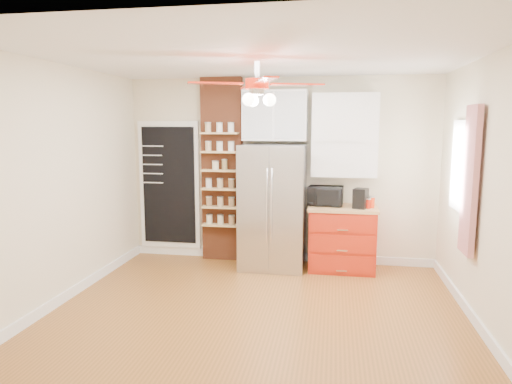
% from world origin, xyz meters
% --- Properties ---
extents(floor, '(4.50, 4.50, 0.00)m').
position_xyz_m(floor, '(0.00, 0.00, 0.00)').
color(floor, '#925725').
rests_on(floor, ground).
extents(ceiling, '(4.50, 4.50, 0.00)m').
position_xyz_m(ceiling, '(0.00, 0.00, 2.70)').
color(ceiling, white).
rests_on(ceiling, wall_back).
extents(wall_back, '(4.50, 0.02, 2.70)m').
position_xyz_m(wall_back, '(0.00, 2.00, 1.35)').
color(wall_back, beige).
rests_on(wall_back, floor).
extents(wall_front, '(4.50, 0.02, 2.70)m').
position_xyz_m(wall_front, '(0.00, -2.00, 1.35)').
color(wall_front, beige).
rests_on(wall_front, floor).
extents(wall_left, '(0.02, 4.00, 2.70)m').
position_xyz_m(wall_left, '(-2.25, 0.00, 1.35)').
color(wall_left, beige).
rests_on(wall_left, floor).
extents(wall_right, '(0.02, 4.00, 2.70)m').
position_xyz_m(wall_right, '(2.25, 0.00, 1.35)').
color(wall_right, beige).
rests_on(wall_right, floor).
extents(chalkboard, '(0.95, 0.05, 1.95)m').
position_xyz_m(chalkboard, '(-1.70, 1.96, 1.10)').
color(chalkboard, white).
rests_on(chalkboard, wall_back).
extents(brick_pillar, '(0.60, 0.16, 2.70)m').
position_xyz_m(brick_pillar, '(-0.85, 1.92, 1.35)').
color(brick_pillar, brown).
rests_on(brick_pillar, floor).
extents(fridge, '(0.90, 0.70, 1.75)m').
position_xyz_m(fridge, '(-0.05, 1.63, 0.88)').
color(fridge, '#ACACB0').
rests_on(fridge, floor).
extents(upper_glass_cabinet, '(0.90, 0.35, 0.70)m').
position_xyz_m(upper_glass_cabinet, '(-0.05, 1.82, 2.15)').
color(upper_glass_cabinet, white).
rests_on(upper_glass_cabinet, wall_back).
extents(red_cabinet, '(0.94, 0.64, 0.90)m').
position_xyz_m(red_cabinet, '(0.92, 1.68, 0.45)').
color(red_cabinet, '#B2220F').
rests_on(red_cabinet, floor).
extents(upper_shelf_unit, '(0.90, 0.30, 1.15)m').
position_xyz_m(upper_shelf_unit, '(0.92, 1.85, 1.88)').
color(upper_shelf_unit, white).
rests_on(upper_shelf_unit, wall_back).
extents(window, '(0.04, 0.75, 1.05)m').
position_xyz_m(window, '(2.23, 0.90, 1.55)').
color(window, white).
rests_on(window, wall_right).
extents(curtain, '(0.06, 0.40, 1.55)m').
position_xyz_m(curtain, '(2.18, 0.35, 1.45)').
color(curtain, '#B31720').
rests_on(curtain, wall_right).
extents(ceiling_fan, '(1.40, 1.40, 0.44)m').
position_xyz_m(ceiling_fan, '(0.00, 0.00, 2.42)').
color(ceiling_fan, silver).
rests_on(ceiling_fan, ceiling).
extents(toaster_oven, '(0.50, 0.36, 0.27)m').
position_xyz_m(toaster_oven, '(0.68, 1.74, 1.03)').
color(toaster_oven, black).
rests_on(toaster_oven, red_cabinet).
extents(coffee_maker, '(0.23, 0.25, 0.27)m').
position_xyz_m(coffee_maker, '(1.15, 1.59, 1.03)').
color(coffee_maker, black).
rests_on(coffee_maker, red_cabinet).
extents(canister_left, '(0.11, 0.11, 0.12)m').
position_xyz_m(canister_left, '(1.24, 1.60, 0.96)').
color(canister_left, '#A91909').
rests_on(canister_left, red_cabinet).
extents(canister_right, '(0.12, 0.12, 0.14)m').
position_xyz_m(canister_right, '(1.29, 1.67, 0.97)').
color(canister_right, red).
rests_on(canister_right, red_cabinet).
extents(pantry_jar_oats, '(0.12, 0.12, 0.12)m').
position_xyz_m(pantry_jar_oats, '(-0.92, 1.79, 1.43)').
color(pantry_jar_oats, beige).
rests_on(pantry_jar_oats, brick_pillar).
extents(pantry_jar_beans, '(0.09, 0.09, 0.14)m').
position_xyz_m(pantry_jar_beans, '(-0.78, 1.77, 1.44)').
color(pantry_jar_beans, olive).
rests_on(pantry_jar_beans, brick_pillar).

